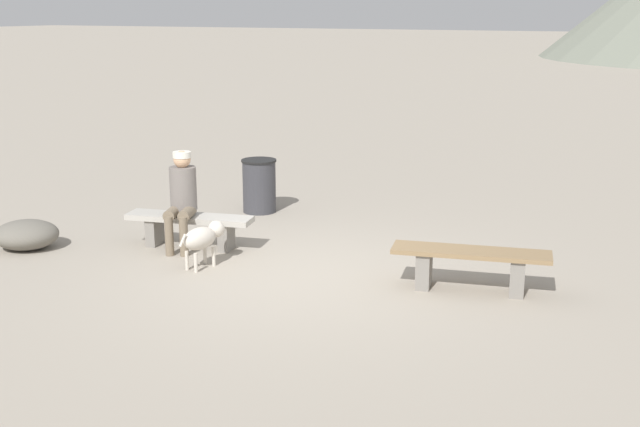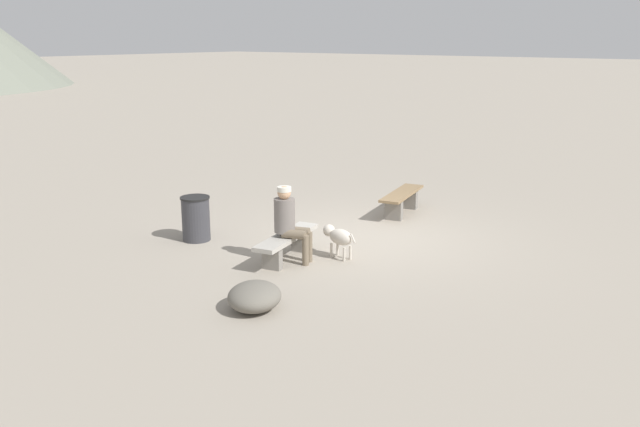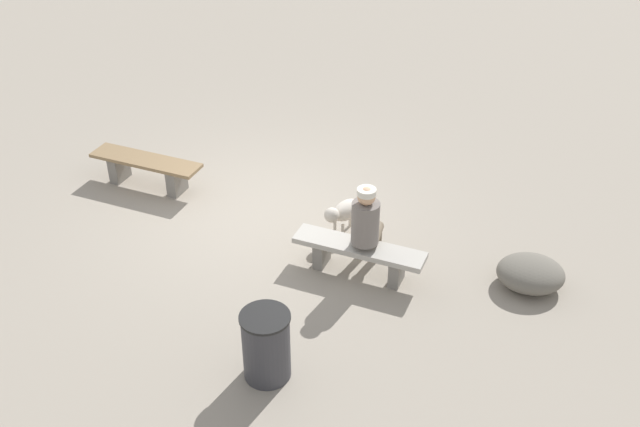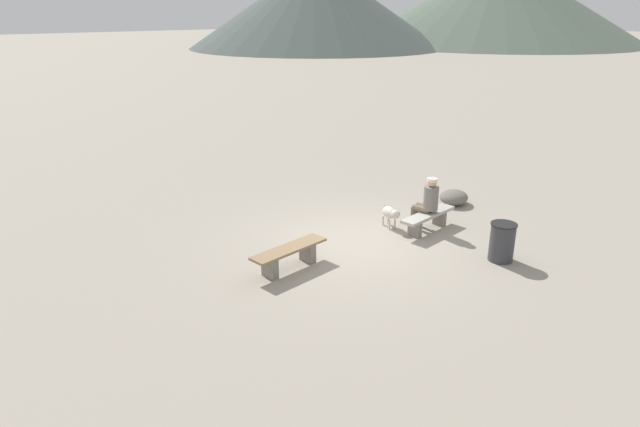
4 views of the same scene
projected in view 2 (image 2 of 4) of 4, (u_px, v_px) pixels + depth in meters
ground at (367, 239)px, 12.53m from camera, size 210.00×210.00×0.06m
bench_left at (402, 199)px, 14.14m from camera, size 1.80×0.78×0.47m
bench_right at (287, 242)px, 11.23m from camera, size 1.73×0.72×0.44m
seated_person at (289, 218)px, 11.03m from camera, size 0.47×0.63×1.29m
dog at (339, 236)px, 11.34m from camera, size 0.35×0.73×0.53m
trash_bin at (196, 218)px, 12.29m from camera, size 0.54×0.54×0.82m
boulder at (255, 296)px, 9.22m from camera, size 1.09×1.05×0.38m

